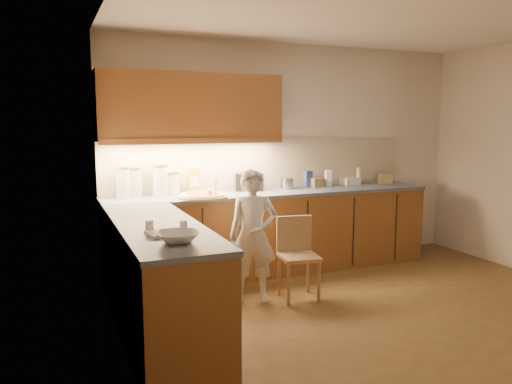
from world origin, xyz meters
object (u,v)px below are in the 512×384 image
wooden_chair (297,251)px  toaster (249,182)px  oil_jug (194,180)px  pizza_on_board (203,196)px  child (253,236)px

wooden_chair → toaster: bearing=103.5°
wooden_chair → oil_jug: bearing=134.8°
toaster → pizza_on_board: bearing=-135.1°
oil_jug → toaster: 0.66m
child → wooden_chair: 0.47m
oil_jug → pizza_on_board: bearing=-87.7°
wooden_chair → pizza_on_board: bearing=144.5°
child → oil_jug: bearing=126.7°
oil_jug → toaster: size_ratio=0.94×
wooden_chair → toaster: 1.18m
pizza_on_board → toaster: bearing=26.4°
child → wooden_chair: child is taller
child → toaster: (0.35, 0.95, 0.39)m
child → pizza_on_board: bearing=133.6°
pizza_on_board → child: child is taller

